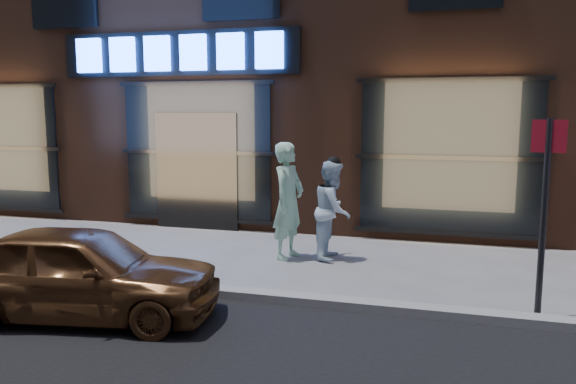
% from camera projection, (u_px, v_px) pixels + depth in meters
% --- Properties ---
extents(ground, '(90.00, 90.00, 0.00)m').
position_uv_depth(ground, '(82.00, 283.00, 8.04)').
color(ground, slate).
rests_on(ground, ground).
extents(curb, '(60.00, 0.25, 0.12)m').
position_uv_depth(curb, '(82.00, 279.00, 8.03)').
color(curb, gray).
rests_on(curb, ground).
extents(storefront_building, '(30.20, 8.28, 10.30)m').
position_uv_depth(storefront_building, '(259.00, 8.00, 14.91)').
color(storefront_building, '#54301E').
rests_on(storefront_building, ground).
extents(man_bowtie, '(0.63, 0.80, 1.94)m').
position_uv_depth(man_bowtie, '(288.00, 201.00, 9.29)').
color(man_bowtie, '#A8DCC3').
rests_on(man_bowtie, ground).
extents(man_cap, '(0.62, 0.80, 1.64)m').
position_uv_depth(man_cap, '(333.00, 210.00, 9.30)').
color(man_cap, white).
rests_on(man_cap, ground).
extents(gold_sedan, '(3.47, 1.86, 1.12)m').
position_uv_depth(gold_sedan, '(80.00, 272.00, 6.63)').
color(gold_sedan, brown).
rests_on(gold_sedan, ground).
extents(sign_post, '(0.37, 0.13, 2.37)m').
position_uv_depth(sign_post, '(545.00, 199.00, 6.53)').
color(sign_post, '#262628').
rests_on(sign_post, ground).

